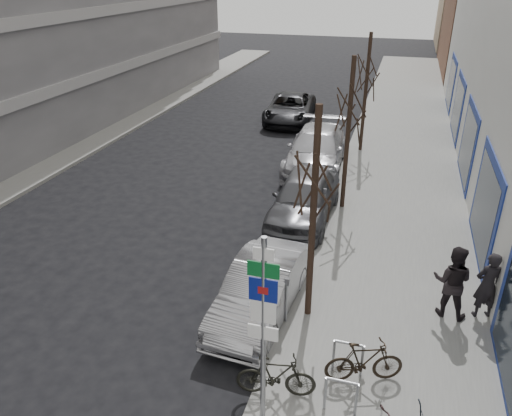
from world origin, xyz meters
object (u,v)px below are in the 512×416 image
Objects in this scene: highway_sign_pole at (263,325)px; parked_car_mid at (304,197)px; lane_car at (290,108)px; pedestrian_far at (452,281)px; tree_far at (368,65)px; meter_mid at (324,202)px; tree_mid at (351,99)px; meter_front at (287,296)px; bike_mid_inner at (276,376)px; bike_rack at (341,393)px; parked_car_back at (316,150)px; tree_near at (316,167)px; bike_far_inner at (364,361)px; parked_car_front at (261,289)px; pedestrian_near at (487,285)px; meter_back at (345,150)px.

parked_car_mid is (-1.00, 8.90, -1.62)m from highway_sign_pole.
lane_car is 18.12m from pedestrian_far.
tree_far is 4.33× the size of meter_mid.
tree_far is at bearing 90.00° from tree_mid.
highway_sign_pole is at bearing 62.30° from pedestrian_far.
highway_sign_pole is 3.31× the size of meter_front.
bike_mid_inner is at bearing -81.85° from meter_front.
bike_rack is 20.99m from lane_car.
tree_far is 4.50m from parked_car_back.
lane_car is (-5.64, 20.21, 0.10)m from bike_rack.
tree_far is at bearing 94.32° from bike_rack.
meter_front is (-0.45, -0.50, -3.19)m from tree_near.
parked_car_mid is 5.03m from parked_car_back.
bike_mid_inner reaches higher than bike_rack.
parked_car_back is at bearing -72.68° from lane_car.
bike_far_inner is 0.86× the size of pedestrian_far.
tree_far reaches higher than bike_rack.
bike_rack is at bearing 71.60° from pedestrian_far.
tree_mid is at bearing -72.03° from lane_car.
parked_car_mid is at bearing -137.18° from tree_mid.
parked_car_mid is at bearing -98.96° from tree_far.
meter_mid is 0.85m from parked_car_mid.
parked_car_front is 2.41× the size of pedestrian_near.
bike_far_inner is (2.00, -6.92, -0.26)m from meter_mid.
bike_rack is 8.63m from parked_car_mid.
lane_car is at bearing 104.39° from tree_near.
meter_front is at bearing -90.00° from meter_back.
parked_car_front is at bearing -173.90° from tree_near.
meter_mid reaches higher than bike_rack.
parked_car_back is at bearing -175.20° from meter_back.
meter_mid is (-0.45, 5.00, -3.19)m from tree_near.
pedestrian_far is at bearing -68.22° from meter_back.
bike_mid_inner is (-0.12, -15.82, -3.46)m from tree_far.
highway_sign_pole reaches higher than pedestrian_far.
highway_sign_pole is at bearing -90.69° from tree_far.
tree_mid is at bearing -11.23° from bike_mid_inner.
meter_back is 13.33m from bike_mid_inner.
parked_car_back is at bearing 99.25° from tree_near.
parked_car_back is at bearing -77.93° from pedestrian_near.
highway_sign_pole is 0.72× the size of parked_car_back.
meter_back is (-0.45, 10.50, -3.19)m from tree_near.
parked_car_mid is at bearing 106.15° from bike_rack.
tree_near is at bearing -87.55° from meter_back.
pedestrian_far is (3.81, -4.03, 0.21)m from meter_mid.
bike_rack is at bearing -82.98° from meter_back.
parked_car_front is (-0.75, -10.63, -0.20)m from meter_back.
parked_car_front is 0.80× the size of lane_car.
tree_far is 8.37m from parked_car_mid.
tree_mid is 6.50m from tree_far.
tree_far is at bearing 86.78° from meter_mid.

